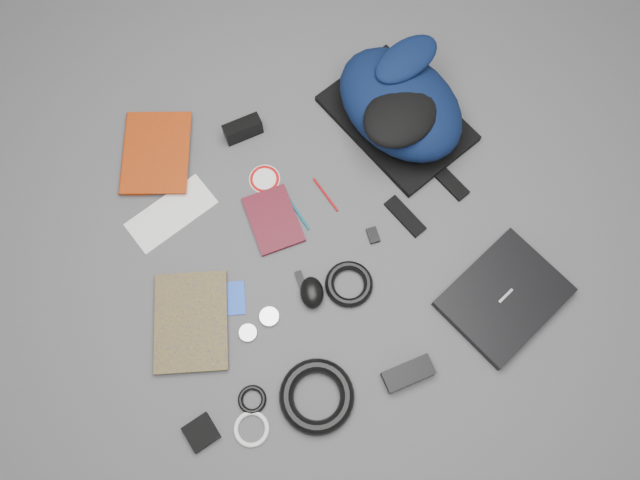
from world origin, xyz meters
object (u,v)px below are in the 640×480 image
object	(u,v)px
comic_book	(154,324)
compact_camera	(243,129)
power_brick	(408,374)
mouse	(312,293)
backpack	(400,104)
dvd_case	(273,220)
pouch	(201,433)
textbook_red	(123,153)
laptop	(504,297)

from	to	relation	value
comic_book	compact_camera	bearing A→B (deg)	65.55
comic_book	power_brick	world-z (taller)	power_brick
compact_camera	mouse	size ratio (longest dim) A/B	1.26
mouse	comic_book	bearing A→B (deg)	-175.46
backpack	dvd_case	world-z (taller)	backpack
dvd_case	pouch	bearing A→B (deg)	-127.13
backpack	power_brick	distance (m)	0.76
backpack	textbook_red	bearing A→B (deg)	148.25
compact_camera	pouch	world-z (taller)	compact_camera
laptop	mouse	xyz separation A→B (m)	(-0.50, 0.16, 0.01)
backpack	mouse	world-z (taller)	backpack
compact_camera	mouse	bearing A→B (deg)	-92.15
power_brick	dvd_case	bearing A→B (deg)	107.66
mouse	power_brick	distance (m)	0.33
backpack	mouse	bearing A→B (deg)	-155.13
comic_book	textbook_red	bearing A→B (deg)	101.18
power_brick	backpack	bearing A→B (deg)	67.51
dvd_case	pouch	distance (m)	0.60
dvd_case	mouse	world-z (taller)	mouse
textbook_red	mouse	size ratio (longest dim) A/B	2.96
backpack	power_brick	size ratio (longest dim) A/B	3.46
compact_camera	dvd_case	bearing A→B (deg)	-95.89
comic_book	dvd_case	world-z (taller)	comic_book
laptop	compact_camera	distance (m)	0.89
backpack	comic_book	bearing A→B (deg)	-177.32
textbook_red	comic_book	size ratio (longest dim) A/B	0.98
dvd_case	laptop	bearing A→B (deg)	-40.55
textbook_red	power_brick	distance (m)	1.03
textbook_red	compact_camera	distance (m)	0.36
mouse	dvd_case	bearing A→B (deg)	110.48
mouse	power_brick	size ratio (longest dim) A/B	0.67
backpack	dvd_case	size ratio (longest dim) A/B	2.50
textbook_red	power_brick	xyz separation A→B (m)	(0.59, -0.84, 0.00)
textbook_red	mouse	distance (m)	0.70
textbook_red	power_brick	size ratio (longest dim) A/B	1.99
comic_book	pouch	size ratio (longest dim) A/B	3.65
backpack	pouch	distance (m)	1.05
backpack	comic_book	distance (m)	0.93
laptop	comic_book	xyz separation A→B (m)	(-0.93, 0.20, -0.01)
dvd_case	power_brick	world-z (taller)	power_brick
laptop	compact_camera	bearing A→B (deg)	102.50
backpack	textbook_red	size ratio (longest dim) A/B	1.73
comic_book	dvd_case	bearing A→B (deg)	40.14
dvd_case	pouch	world-z (taller)	pouch
dvd_case	pouch	size ratio (longest dim) A/B	2.48
backpack	pouch	world-z (taller)	backpack
compact_camera	power_brick	distance (m)	0.84
laptop	pouch	world-z (taller)	laptop
dvd_case	backpack	bearing A→B (deg)	20.76
dvd_case	mouse	distance (m)	0.24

